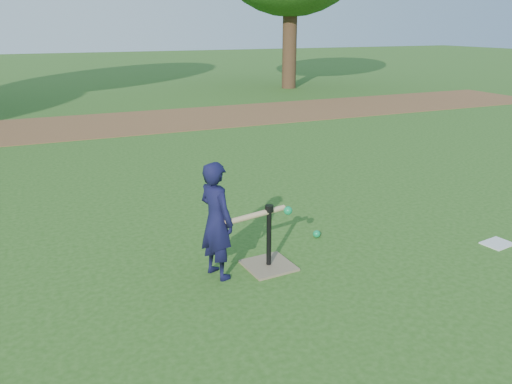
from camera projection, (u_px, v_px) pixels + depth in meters
name	position (u px, v px, depth m)	size (l,w,h in m)	color
ground	(256.00, 250.00, 5.04)	(80.00, 80.00, 0.00)	#285116
dirt_strip	(127.00, 123.00, 11.56)	(24.00, 3.00, 0.01)	brown
child	(216.00, 221.00, 4.38)	(0.39, 0.26, 1.07)	black
wiffle_ball_ground	(317.00, 234.00, 5.34)	(0.08, 0.08, 0.08)	#0C8A49
clipboard	(497.00, 244.00, 5.18)	(0.30, 0.23, 0.01)	silver
batting_tee	(269.00, 256.00, 4.67)	(0.46, 0.46, 0.61)	#836E53
swing_action	(261.00, 214.00, 4.47)	(0.66, 0.18, 0.08)	tan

